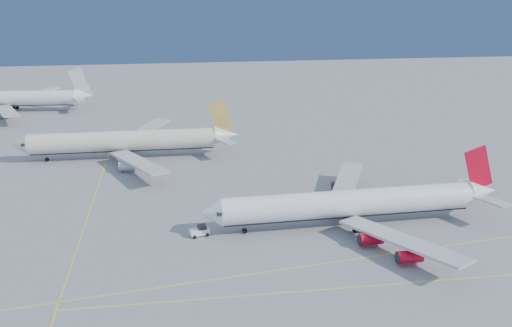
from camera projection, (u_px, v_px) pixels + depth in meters
name	position (u px, v px, depth m)	size (l,w,h in m)	color
ground	(299.00, 251.00, 103.44)	(500.00, 500.00, 0.00)	slate
taxiway_lines	(215.00, 241.00, 107.34)	(118.86, 140.00, 0.02)	yellow
airliner_virgin	(355.00, 203.00, 113.01)	(61.62, 55.39, 15.21)	white
airliner_etihad	(128.00, 141.00, 155.72)	(60.97, 56.53, 15.96)	beige
airliner_third	(12.00, 98.00, 211.32)	(60.59, 55.68, 16.25)	white
pushback_tug	(200.00, 231.00, 109.26)	(4.02, 2.99, 2.07)	white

